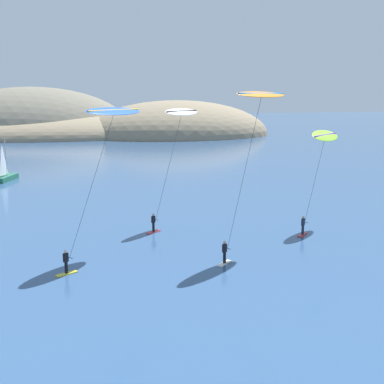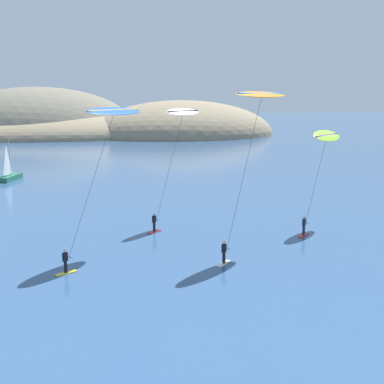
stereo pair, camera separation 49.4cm
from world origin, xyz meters
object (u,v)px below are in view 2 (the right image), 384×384
object	(u,v)px
kitesurfer_orange	(259,105)
kitesurfer_lime	(325,143)
kitesurfer_blue	(111,120)
kitesurfer_white	(180,123)
sailboat_near	(11,175)

from	to	relation	value
kitesurfer_orange	kitesurfer_lime	world-z (taller)	kitesurfer_orange
kitesurfer_blue	kitesurfer_white	size ratio (longest dim) A/B	1.03
sailboat_near	kitesurfer_white	distance (m)	35.09
kitesurfer_orange	kitesurfer_white	world-z (taller)	kitesurfer_orange
sailboat_near	kitesurfer_lime	world-z (taller)	kitesurfer_lime
sailboat_near	kitesurfer_white	bearing A→B (deg)	-58.21
kitesurfer_white	kitesurfer_lime	world-z (taller)	kitesurfer_white
sailboat_near	kitesurfer_blue	distance (m)	38.99
kitesurfer_white	kitesurfer_blue	bearing A→B (deg)	-133.17
kitesurfer_blue	kitesurfer_lime	distance (m)	19.26
sailboat_near	kitesurfer_orange	size ratio (longest dim) A/B	0.48
sailboat_near	kitesurfer_white	world-z (taller)	kitesurfer_white
kitesurfer_orange	kitesurfer_blue	world-z (taller)	kitesurfer_orange
kitesurfer_blue	kitesurfer_white	bearing A→B (deg)	46.83
sailboat_near	kitesurfer_white	xyz separation A→B (m)	(17.91, -28.90, 8.69)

